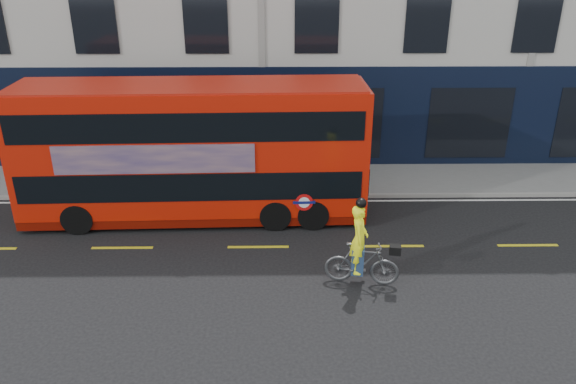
{
  "coord_description": "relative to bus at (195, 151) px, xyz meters",
  "views": [
    {
      "loc": [
        0.7,
        -12.97,
        8.18
      ],
      "look_at": [
        0.88,
        1.61,
        1.73
      ],
      "focal_mm": 35.0,
      "sensor_mm": 36.0,
      "label": 1
    }
  ],
  "objects": [
    {
      "name": "road_edge_line",
      "position": [
        2.03,
        1.04,
        -2.23
      ],
      "size": [
        58.0,
        0.1,
        0.01
      ],
      "primitive_type": "cube",
      "color": "silver",
      "rests_on": "ground"
    },
    {
      "name": "lane_dashes",
      "position": [
        2.03,
        -2.16,
        -2.23
      ],
      "size": [
        58.0,
        0.12,
        0.01
      ],
      "primitive_type": null,
      "color": "gold",
      "rests_on": "ground"
    },
    {
      "name": "pavement",
      "position": [
        2.03,
        2.84,
        -2.17
      ],
      "size": [
        60.0,
        3.0,
        0.12
      ],
      "primitive_type": "cube",
      "color": "gray",
      "rests_on": "ground"
    },
    {
      "name": "ground",
      "position": [
        2.03,
        -3.66,
        -2.23
      ],
      "size": [
        120.0,
        120.0,
        0.0
      ],
      "primitive_type": "plane",
      "color": "black",
      "rests_on": "ground"
    },
    {
      "name": "bus",
      "position": [
        0.0,
        0.0,
        0.0
      ],
      "size": [
        10.88,
        2.77,
        4.36
      ],
      "rotation": [
        0.0,
        0.0,
        0.03
      ],
      "color": "red",
      "rests_on": "ground"
    },
    {
      "name": "cyclist",
      "position": [
        4.77,
        -4.09,
        -1.42
      ],
      "size": [
        2.01,
        0.88,
        2.45
      ],
      "rotation": [
        0.0,
        0.0,
        -0.18
      ],
      "color": "#4D4F52",
      "rests_on": "ground"
    },
    {
      "name": "kerb",
      "position": [
        2.03,
        1.34,
        -2.17
      ],
      "size": [
        60.0,
        0.12,
        0.13
      ],
      "primitive_type": "cube",
      "color": "gray",
      "rests_on": "ground"
    }
  ]
}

